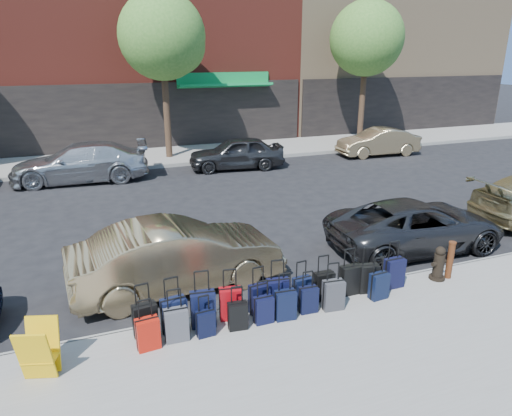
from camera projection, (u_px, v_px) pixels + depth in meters
name	position (u px, v px, depth m)	size (l,w,h in m)	color
ground	(214.00, 230.00, 13.15)	(120.00, 120.00, 0.00)	black
sidewalk_near	(322.00, 365.00, 7.37)	(60.00, 4.00, 0.15)	gray
sidewalk_far	(157.00, 157.00, 21.97)	(60.00, 4.00, 0.15)	gray
curb_near	(274.00, 304.00, 9.16)	(60.00, 0.08, 0.15)	gray
curb_far	(165.00, 166.00, 20.18)	(60.00, 0.08, 0.15)	gray
tree_center	(165.00, 39.00, 20.01)	(3.80, 3.80, 7.27)	black
tree_right	(369.00, 41.00, 23.52)	(3.80, 3.80, 7.27)	black
suitcase_front_0	(145.00, 320.00, 7.91)	(0.44, 0.28, 0.99)	black
suitcase_front_1	(174.00, 315.00, 8.02)	(0.46, 0.29, 1.04)	black
suitcase_front_2	(203.00, 309.00, 8.20)	(0.47, 0.30, 1.07)	black
suitcase_front_3	(231.00, 303.00, 8.43)	(0.44, 0.29, 0.99)	maroon
suitcase_front_4	(260.00, 298.00, 8.63)	(0.41, 0.26, 0.94)	black
suitcase_front_5	(278.00, 295.00, 8.69)	(0.46, 0.29, 1.04)	black
suitcase_front_6	(302.00, 290.00, 8.96)	(0.39, 0.24, 0.89)	black
suitcase_front_7	(324.00, 286.00, 9.10)	(0.39, 0.22, 0.94)	black
suitcase_front_8	(350.00, 280.00, 9.30)	(0.41, 0.23, 0.99)	black
suitcase_front_9	(368.00, 278.00, 9.38)	(0.44, 0.30, 0.97)	black
suitcase_front_10	(394.00, 273.00, 9.57)	(0.43, 0.25, 1.02)	black
suitcase_back_0	(148.00, 334.00, 7.58)	(0.40, 0.25, 0.90)	#B1170B
suitcase_back_1	(176.00, 325.00, 7.80)	(0.41, 0.24, 0.95)	#434348
suitcase_back_2	(205.00, 323.00, 7.94)	(0.33, 0.21, 0.76)	black
suitcase_back_3	(238.00, 316.00, 8.14)	(0.36, 0.24, 0.82)	black
suitcase_back_4	(264.00, 310.00, 8.32)	(0.35, 0.21, 0.83)	black
suitcase_back_5	(285.00, 305.00, 8.43)	(0.40, 0.25, 0.91)	black
suitcase_back_6	(308.00, 300.00, 8.66)	(0.36, 0.22, 0.83)	black
suitcase_back_7	(333.00, 295.00, 8.75)	(0.42, 0.27, 0.95)	#333338
suitcase_back_9	(379.00, 286.00, 9.14)	(0.39, 0.24, 0.88)	black
fire_hydrant	(439.00, 264.00, 9.90)	(0.39, 0.34, 0.77)	black
bollard	(450.00, 259.00, 9.92)	(0.16, 0.16, 0.85)	#38190C
display_rack	(39.00, 351.00, 6.89)	(0.63, 0.67, 0.89)	#ECB40D
car_near_1	(178.00, 256.00, 9.74)	(1.57, 4.51, 1.49)	tan
car_near_2	(416.00, 225.00, 11.74)	(2.13, 4.61, 1.28)	#2E2E30
car_far_1	(80.00, 163.00, 17.87)	(2.11, 5.18, 1.50)	silver
car_far_2	(236.00, 153.00, 19.82)	(1.65, 4.10, 1.40)	#2E2E30
car_far_3	(378.00, 142.00, 22.40)	(1.41, 4.03, 1.33)	tan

